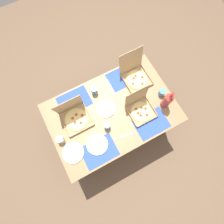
{
  "coord_description": "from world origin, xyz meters",
  "views": [
    {
      "loc": [
        -0.26,
        -0.49,
        2.62
      ],
      "look_at": [
        0.0,
        0.0,
        0.74
      ],
      "focal_mm": 28.21,
      "sensor_mm": 36.0,
      "label": 1
    }
  ],
  "objects": [
    {
      "name": "plate_far_right",
      "position": [
        -0.56,
        -0.2,
        0.75
      ],
      "size": [
        0.22,
        0.22,
        0.02
      ],
      "color": "white",
      "rests_on": "dining_table"
    },
    {
      "name": "ground_plane",
      "position": [
        0.0,
        0.0,
        0.0
      ],
      "size": [
        6.0,
        6.0,
        0.0
      ],
      "primitive_type": "plane",
      "color": "brown"
    },
    {
      "name": "knife_by_far_left",
      "position": [
        0.13,
        0.27,
        0.75
      ],
      "size": [
        0.02,
        0.21,
        0.0
      ],
      "primitive_type": "cube",
      "rotation": [
        0.0,
        0.0,
        1.55
      ],
      "color": "#B7B7BC",
      "rests_on": "dining_table"
    },
    {
      "name": "knife_by_far_right",
      "position": [
        -0.01,
        -0.29,
        0.75
      ],
      "size": [
        0.21,
        0.05,
        0.0
      ],
      "primitive_type": "cube",
      "rotation": [
        0.0,
        0.0,
        2.97
      ],
      "color": "#B7B7BC",
      "rests_on": "dining_table"
    },
    {
      "name": "plate_near_left",
      "position": [
        -0.3,
        -0.24,
        0.75
      ],
      "size": [
        0.23,
        0.23,
        0.03
      ],
      "color": "white",
      "rests_on": "dining_table"
    },
    {
      "name": "placemat_near_left",
      "position": [
        -0.32,
        -0.32,
        0.74
      ],
      "size": [
        0.36,
        0.26,
        0.0
      ],
      "primitive_type": "cube",
      "color": "#2D4C9E",
      "rests_on": "dining_table"
    },
    {
      "name": "plate_far_left",
      "position": [
        -0.04,
        0.06,
        0.75
      ],
      "size": [
        0.21,
        0.21,
        0.03
      ],
      "color": "white",
      "rests_on": "dining_table"
    },
    {
      "name": "cup_red",
      "position": [
        0.6,
        -0.08,
        0.79
      ],
      "size": [
        0.07,
        0.07,
        0.09
      ],
      "primitive_type": "cylinder",
      "color": "teal",
      "rests_on": "dining_table"
    },
    {
      "name": "placemat_near_right",
      "position": [
        0.32,
        -0.32,
        0.74
      ],
      "size": [
        0.36,
        0.26,
        0.0
      ],
      "primitive_type": "cube",
      "color": "#2D4C9E",
      "rests_on": "dining_table"
    },
    {
      "name": "pizza_box_edge_far",
      "position": [
        -0.38,
        0.13,
        0.79
      ],
      "size": [
        0.3,
        0.3,
        0.33
      ],
      "color": "tan",
      "rests_on": "dining_table"
    },
    {
      "name": "cup_spare",
      "position": [
        -0.07,
        0.3,
        0.8
      ],
      "size": [
        0.07,
        0.07,
        0.1
      ],
      "primitive_type": "cylinder",
      "color": "teal",
      "rests_on": "dining_table"
    },
    {
      "name": "pizza_box_corner_left",
      "position": [
        0.44,
        0.25,
        0.79
      ],
      "size": [
        0.29,
        0.34,
        0.32
      ],
      "color": "tan",
      "rests_on": "dining_table"
    },
    {
      "name": "cup_clear_right",
      "position": [
        -0.62,
        -0.02,
        0.79
      ],
      "size": [
        0.07,
        0.07,
        0.09
      ],
      "primitive_type": "cylinder",
      "color": "silver",
      "rests_on": "dining_table"
    },
    {
      "name": "placemat_far_left",
      "position": [
        -0.32,
        0.32,
        0.74
      ],
      "size": [
        0.36,
        0.26,
        0.0
      ],
      "primitive_type": "cube",
      "color": "#2D4C9E",
      "rests_on": "dining_table"
    },
    {
      "name": "pizza_box_corner_right",
      "position": [
        0.29,
        -0.12,
        0.79
      ],
      "size": [
        0.27,
        0.28,
        0.3
      ],
      "color": "tan",
      "rests_on": "dining_table"
    },
    {
      "name": "cup_clear_left",
      "position": [
        -0.13,
        -0.12,
        0.79
      ],
      "size": [
        0.07,
        0.07,
        0.09
      ],
      "primitive_type": "cylinder",
      "color": "teal",
      "rests_on": "dining_table"
    },
    {
      "name": "soda_bottle",
      "position": [
        0.56,
        -0.2,
        0.88
      ],
      "size": [
        0.09,
        0.09,
        0.32
      ],
      "color": "#B2382D",
      "rests_on": "dining_table"
    },
    {
      "name": "placemat_far_right",
      "position": [
        0.32,
        0.32,
        0.74
      ],
      "size": [
        0.36,
        0.26,
        0.0
      ],
      "primitive_type": "cube",
      "color": "#2D4C9E",
      "rests_on": "dining_table"
    },
    {
      "name": "dining_table",
      "position": [
        0.0,
        0.0,
        0.63
      ],
      "size": [
        1.41,
        0.93,
        0.74
      ],
      "color": "#3F3328",
      "rests_on": "ground_plane"
    }
  ]
}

